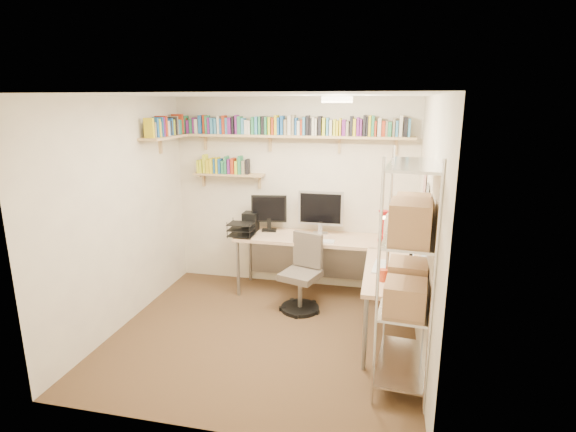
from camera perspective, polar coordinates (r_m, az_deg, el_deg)
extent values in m
plane|color=#402C1B|center=(5.02, -3.05, -14.79)|extent=(3.20, 3.20, 0.00)
cube|color=#F0E4C3|center=(5.96, 0.63, 2.81)|extent=(3.20, 0.04, 2.50)
cube|color=#F0E4C3|center=(5.20, -20.49, 0.16)|extent=(0.04, 3.00, 2.50)
cube|color=#F0E4C3|center=(4.40, 17.23, -2.03)|extent=(0.04, 3.00, 2.50)
cube|color=#F0E4C3|center=(3.20, -10.57, -7.78)|extent=(3.20, 0.04, 2.50)
cube|color=white|center=(4.39, -3.50, 15.07)|extent=(3.20, 3.00, 0.04)
cube|color=silver|center=(4.87, 16.89, 3.15)|extent=(0.01, 0.30, 0.42)
cube|color=silver|center=(4.49, 17.20, 1.57)|extent=(0.01, 0.28, 0.38)
cylinder|color=#FFEAC6|center=(4.45, 6.24, 14.48)|extent=(0.30, 0.30, 0.06)
cube|color=tan|center=(5.74, 0.39, 10.12)|extent=(3.05, 0.25, 0.03)
cube|color=tan|center=(5.84, -15.05, 9.71)|extent=(0.25, 1.00, 0.03)
cube|color=tan|center=(6.06, -7.49, 5.26)|extent=(0.95, 0.20, 0.02)
cube|color=tan|center=(6.17, -10.61, 9.52)|extent=(0.03, 0.20, 0.20)
cube|color=tan|center=(5.88, -2.38, 9.52)|extent=(0.03, 0.20, 0.20)
cube|color=tan|center=(5.71, 6.50, 9.30)|extent=(0.03, 0.20, 0.20)
cube|color=tan|center=(5.68, 13.62, 8.97)|extent=(0.03, 0.20, 0.20)
cube|color=#A32F15|center=(6.20, -13.24, 11.22)|extent=(0.03, 0.13, 0.22)
cube|color=#2A7E4F|center=(6.19, -12.88, 11.26)|extent=(0.03, 0.14, 0.23)
cube|color=#681D6F|center=(6.17, -12.45, 11.02)|extent=(0.04, 0.13, 0.17)
cube|color=#2A7E4F|center=(6.15, -12.07, 11.11)|extent=(0.03, 0.13, 0.19)
cube|color=#681D6F|center=(6.13, -11.75, 11.19)|extent=(0.02, 0.12, 0.20)
cube|color=beige|center=(6.12, -11.41, 11.12)|extent=(0.04, 0.13, 0.19)
cube|color=#1D5499|center=(6.09, -10.94, 11.35)|extent=(0.04, 0.13, 0.23)
cube|color=#A32F15|center=(6.07, -10.50, 11.39)|extent=(0.03, 0.11, 0.24)
cube|color=#2A7E4F|center=(6.06, -10.18, 11.36)|extent=(0.03, 0.14, 0.23)
cube|color=#681D6F|center=(6.05, -9.88, 11.25)|extent=(0.03, 0.14, 0.21)
cube|color=teal|center=(6.03, -9.51, 11.24)|extent=(0.04, 0.14, 0.20)
cube|color=teal|center=(6.02, -9.09, 11.21)|extent=(0.03, 0.12, 0.20)
cube|color=beige|center=(6.00, -8.71, 11.39)|extent=(0.03, 0.12, 0.23)
cube|color=#1D5499|center=(5.99, -8.39, 11.22)|extent=(0.03, 0.13, 0.19)
cube|color=#A32F15|center=(5.98, -8.07, 11.41)|extent=(0.04, 0.12, 0.23)
cube|color=teal|center=(5.96, -7.69, 11.28)|extent=(0.03, 0.12, 0.21)
cube|color=#681D6F|center=(5.95, -7.29, 11.31)|extent=(0.04, 0.15, 0.21)
cube|color=black|center=(5.93, -6.86, 11.38)|extent=(0.03, 0.15, 0.22)
cube|color=#681D6F|center=(5.92, -6.48, 11.47)|extent=(0.03, 0.12, 0.24)
cube|color=#2A7E4F|center=(5.91, -6.11, 11.39)|extent=(0.04, 0.12, 0.22)
cube|color=teal|center=(5.89, -5.66, 11.29)|extent=(0.04, 0.12, 0.20)
cube|color=beige|center=(5.88, -5.20, 11.18)|extent=(0.04, 0.13, 0.18)
cube|color=beige|center=(5.87, -4.83, 11.16)|extent=(0.03, 0.14, 0.17)
cube|color=#2A7E4F|center=(5.85, -4.39, 11.38)|extent=(0.03, 0.13, 0.22)
cube|color=teal|center=(5.84, -3.96, 11.41)|extent=(0.04, 0.12, 0.22)
cube|color=#2A7E4F|center=(5.83, -3.53, 11.41)|extent=(0.03, 0.12, 0.23)
cube|color=black|center=(5.81, -3.13, 11.42)|extent=(0.04, 0.11, 0.23)
cube|color=#2A7E4F|center=(5.80, -2.74, 11.39)|extent=(0.03, 0.13, 0.22)
cube|color=gold|center=(5.79, -2.31, 11.37)|extent=(0.03, 0.12, 0.22)
cube|color=#A32F15|center=(5.78, -1.87, 11.33)|extent=(0.03, 0.13, 0.21)
cube|color=gold|center=(5.77, -1.46, 11.48)|extent=(0.03, 0.14, 0.24)
cube|color=#1D5499|center=(5.76, -1.13, 11.34)|extent=(0.03, 0.15, 0.21)
cube|color=#1D5499|center=(5.75, -0.71, 11.45)|extent=(0.04, 0.13, 0.24)
cube|color=gray|center=(5.74, -0.23, 11.22)|extent=(0.04, 0.15, 0.19)
cube|color=beige|center=(5.73, 0.25, 11.46)|extent=(0.04, 0.12, 0.24)
cube|color=gray|center=(5.72, 0.73, 11.49)|extent=(0.03, 0.14, 0.25)
cube|color=#1D5499|center=(5.72, 1.08, 11.31)|extent=(0.02, 0.12, 0.21)
cube|color=beige|center=(5.71, 1.43, 11.12)|extent=(0.03, 0.14, 0.18)
cube|color=#A32F15|center=(5.70, 1.80, 11.18)|extent=(0.02, 0.13, 0.19)
cube|color=teal|center=(5.70, 2.11, 11.34)|extent=(0.03, 0.14, 0.22)
cube|color=black|center=(5.69, 2.53, 11.43)|extent=(0.04, 0.11, 0.24)
cube|color=black|center=(5.68, 2.97, 11.26)|extent=(0.03, 0.13, 0.21)
cube|color=beige|center=(5.68, 3.29, 11.30)|extent=(0.03, 0.14, 0.22)
cube|color=beige|center=(5.67, 3.63, 11.22)|extent=(0.03, 0.14, 0.20)
cube|color=black|center=(5.66, 4.11, 11.36)|extent=(0.04, 0.15, 0.23)
cube|color=gold|center=(5.66, 4.63, 11.25)|extent=(0.04, 0.14, 0.21)
cube|color=teal|center=(5.65, 5.08, 11.24)|extent=(0.03, 0.14, 0.22)
cube|color=beige|center=(5.65, 5.49, 11.09)|extent=(0.04, 0.12, 0.19)
cube|color=gold|center=(5.64, 5.97, 11.13)|extent=(0.03, 0.13, 0.20)
cube|color=gold|center=(5.64, 6.32, 11.02)|extent=(0.03, 0.14, 0.18)
cube|color=gold|center=(5.63, 6.67, 11.16)|extent=(0.02, 0.11, 0.21)
cube|color=#681D6F|center=(5.63, 7.12, 11.07)|extent=(0.04, 0.11, 0.19)
cube|color=gray|center=(5.63, 7.57, 10.96)|extent=(0.03, 0.13, 0.18)
cube|color=black|center=(5.62, 8.08, 11.25)|extent=(0.04, 0.13, 0.24)
cube|color=gold|center=(5.62, 8.47, 11.08)|extent=(0.03, 0.13, 0.20)
cube|color=#681D6F|center=(5.61, 8.89, 11.15)|extent=(0.03, 0.12, 0.22)
cube|color=#681D6F|center=(5.61, 9.26, 11.04)|extent=(0.03, 0.12, 0.21)
cube|color=black|center=(5.61, 9.70, 11.25)|extent=(0.03, 0.14, 0.25)
cube|color=black|center=(5.61, 10.05, 11.15)|extent=(0.02, 0.12, 0.23)
cube|color=gold|center=(5.61, 10.35, 11.20)|extent=(0.03, 0.15, 0.24)
cube|color=#2A7E4F|center=(5.61, 10.73, 11.18)|extent=(0.03, 0.12, 0.24)
cube|color=#A32F15|center=(5.61, 11.06, 10.83)|extent=(0.02, 0.12, 0.18)
cube|color=beige|center=(5.60, 11.54, 11.00)|extent=(0.04, 0.14, 0.22)
cube|color=#A32F15|center=(5.60, 12.02, 10.79)|extent=(0.04, 0.11, 0.18)
cube|color=gray|center=(5.60, 12.41, 10.80)|extent=(0.02, 0.15, 0.19)
cube|color=#2A7E4F|center=(5.60, 12.79, 10.71)|extent=(0.04, 0.13, 0.17)
cube|color=gray|center=(5.60, 13.28, 10.92)|extent=(0.02, 0.12, 0.22)
cube|color=teal|center=(5.60, 13.65, 10.73)|extent=(0.03, 0.12, 0.19)
cube|color=beige|center=(5.60, 14.13, 11.02)|extent=(0.04, 0.13, 0.25)
cube|color=black|center=(5.61, 14.67, 10.89)|extent=(0.04, 0.13, 0.23)
cube|color=teal|center=(5.61, 15.13, 10.77)|extent=(0.03, 0.15, 0.21)
cube|color=gold|center=(5.45, -17.23, 10.62)|extent=(0.11, 0.04, 0.23)
cube|color=gray|center=(5.49, -16.96, 10.39)|extent=(0.12, 0.03, 0.18)
cube|color=#1D5499|center=(5.53, -16.74, 10.68)|extent=(0.13, 0.04, 0.22)
cube|color=gold|center=(5.57, -16.52, 10.66)|extent=(0.14, 0.03, 0.21)
cube|color=gray|center=(5.61, -16.31, 10.52)|extent=(0.12, 0.03, 0.18)
cube|color=#1D5499|center=(5.64, -16.15, 10.81)|extent=(0.13, 0.02, 0.23)
cube|color=#681D6F|center=(5.66, -16.00, 10.81)|extent=(0.14, 0.03, 0.22)
cube|color=#A32F15|center=(5.71, -15.78, 10.93)|extent=(0.15, 0.04, 0.24)
cube|color=beige|center=(5.75, -15.51, 10.66)|extent=(0.14, 0.04, 0.18)
cube|color=#1D5499|center=(5.80, -15.27, 10.74)|extent=(0.12, 0.03, 0.19)
cube|color=black|center=(5.83, -15.10, 10.73)|extent=(0.12, 0.03, 0.18)
cube|color=#1D5499|center=(5.87, -14.91, 10.90)|extent=(0.11, 0.03, 0.21)
cube|color=gold|center=(5.90, -14.75, 10.84)|extent=(0.13, 0.02, 0.19)
cube|color=black|center=(5.94, -14.56, 11.01)|extent=(0.14, 0.04, 0.22)
cube|color=gray|center=(5.99, -14.33, 11.10)|extent=(0.12, 0.03, 0.23)
cube|color=teal|center=(6.03, -14.13, 10.92)|extent=(0.13, 0.03, 0.18)
cube|color=#2A7E4F|center=(6.06, -14.00, 10.92)|extent=(0.14, 0.02, 0.18)
cube|color=#A32F15|center=(6.09, -13.84, 11.28)|extent=(0.15, 0.04, 0.25)
cube|color=gray|center=(6.13, -13.66, 11.02)|extent=(0.13, 0.02, 0.19)
cube|color=#681D6F|center=(6.16, -13.50, 11.16)|extent=(0.11, 0.03, 0.21)
cube|color=#A32F15|center=(6.20, -13.32, 11.09)|extent=(0.15, 0.03, 0.19)
cube|color=gold|center=(6.19, -11.17, 6.23)|extent=(0.03, 0.15, 0.17)
cube|color=gold|center=(6.18, -10.86, 6.25)|extent=(0.03, 0.15, 0.17)
cube|color=gold|center=(6.16, -10.44, 6.57)|extent=(0.04, 0.11, 0.24)
cube|color=gold|center=(6.14, -9.97, 6.27)|extent=(0.04, 0.15, 0.18)
cube|color=gold|center=(6.12, -9.56, 6.36)|extent=(0.04, 0.15, 0.20)
cube|color=#1D5499|center=(6.11, -9.21, 6.31)|extent=(0.03, 0.11, 0.19)
cube|color=gold|center=(6.09, -8.88, 6.39)|extent=(0.03, 0.14, 0.21)
cube|color=#1D5499|center=(6.08, -8.58, 6.31)|extent=(0.03, 0.12, 0.19)
cube|color=#2A7E4F|center=(6.07, -8.17, 6.19)|extent=(0.04, 0.11, 0.17)
cube|color=#2A7E4F|center=(6.05, -7.78, 6.46)|extent=(0.02, 0.15, 0.23)
cube|color=#681D6F|center=(6.04, -7.42, 6.28)|extent=(0.04, 0.12, 0.19)
cube|color=#A32F15|center=(6.02, -6.94, 6.34)|extent=(0.04, 0.13, 0.21)
cube|color=gold|center=(6.00, -6.46, 6.17)|extent=(0.04, 0.14, 0.17)
cube|color=#2A7E4F|center=(5.98, -6.07, 6.46)|extent=(0.04, 0.12, 0.24)
cube|color=gray|center=(5.97, -5.59, 6.18)|extent=(0.04, 0.11, 0.18)
cube|color=black|center=(5.96, -5.15, 6.26)|extent=(0.04, 0.11, 0.20)
cube|color=#D7B28C|center=(5.72, 3.39, -2.84)|extent=(1.99, 0.63, 0.04)
cube|color=#D7B28C|center=(4.74, 13.53, -6.94)|extent=(0.63, 1.36, 0.04)
cylinder|color=gray|center=(5.82, -6.36, -6.63)|extent=(0.04, 0.04, 0.73)
cylinder|color=gray|center=(6.29, -4.83, -4.97)|extent=(0.04, 0.04, 0.73)
cylinder|color=gray|center=(6.04, 15.68, -6.30)|extent=(0.04, 0.04, 0.73)
cylinder|color=gray|center=(4.33, 9.74, -14.55)|extent=(0.04, 0.04, 0.73)
cylinder|color=gray|center=(4.34, 16.90, -14.87)|extent=(0.04, 0.04, 0.73)
cube|color=gray|center=(6.08, 3.76, -5.12)|extent=(1.89, 0.02, 0.58)
cube|color=silver|center=(5.74, 4.16, 1.00)|extent=(0.58, 0.03, 0.44)
cube|color=black|center=(5.72, 4.13, 0.95)|extent=(0.52, 0.00, 0.38)
cube|color=black|center=(5.88, -2.43, 0.93)|extent=(0.46, 0.03, 0.36)
cube|color=black|center=(4.68, 15.57, -2.84)|extent=(0.03, 0.61, 0.40)
cube|color=white|center=(4.68, 15.31, -2.83)|extent=(0.00, 0.55, 0.34)
cube|color=white|center=(5.53, 3.62, -3.15)|extent=(0.44, 0.14, 0.02)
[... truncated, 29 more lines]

